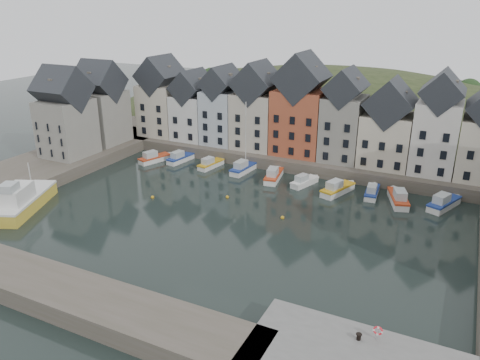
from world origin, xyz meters
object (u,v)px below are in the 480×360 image
Objects in this scene: mooring_bollard at (359,336)px; life_ring_post at (378,331)px; large_vessel at (24,201)px; boat_a at (154,158)px; boat_d at (243,168)px.

mooring_bollard is 0.43× the size of life_ring_post.
large_vessel is 50.46m from life_ring_post.
boat_a is 17.22m from boat_d.
boat_d is 46.24m from life_ring_post.
large_vessel is 9.88× the size of life_ring_post.
large_vessel is at bearing -78.65° from boat_a.
mooring_bollard reaches higher than boat_a.
life_ring_post is (1.33, 0.63, 0.55)m from mooring_bollard.
mooring_bollard is (45.03, -34.14, 1.61)m from boat_a.
life_ring_post is at bearing -45.04° from boat_d.
boat_a is 0.52× the size of boat_d.
boat_d is 45.89m from mooring_bollard.
life_ring_post is (49.81, -7.99, 1.33)m from large_vessel.
boat_a is at bearing -166.99° from boat_d.
life_ring_post is at bearing -16.81° from boat_a.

